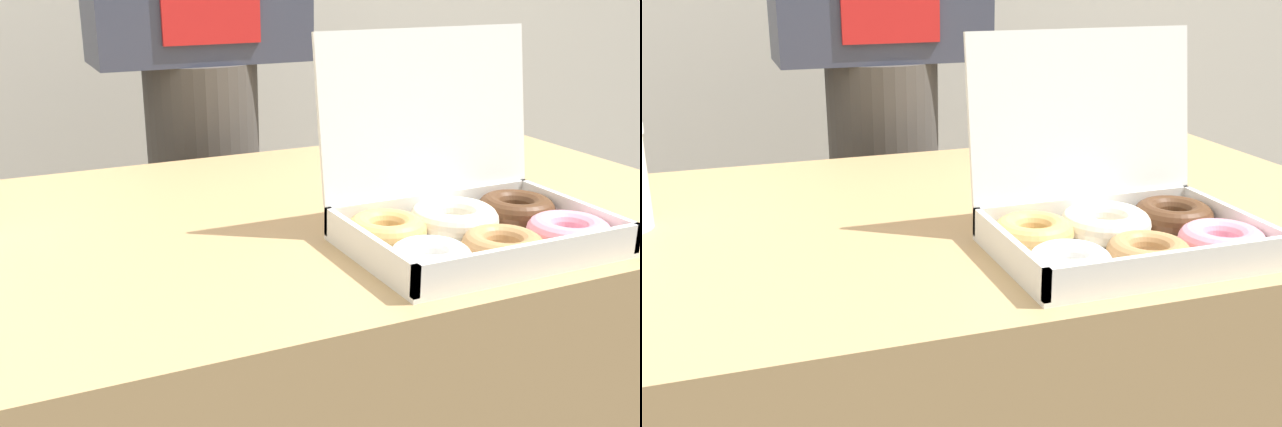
{
  "view_description": "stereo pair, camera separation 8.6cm",
  "coord_description": "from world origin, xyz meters",
  "views": [
    {
      "loc": [
        -0.42,
        -0.93,
        1.05
      ],
      "look_at": [
        -0.08,
        -0.18,
        0.78
      ],
      "focal_mm": 42.0,
      "sensor_mm": 36.0,
      "label": 1
    },
    {
      "loc": [
        -0.34,
        -0.96,
        1.05
      ],
      "look_at": [
        -0.08,
        -0.18,
        0.78
      ],
      "focal_mm": 42.0,
      "sensor_mm": 36.0,
      "label": 2
    }
  ],
  "objects": [
    {
      "name": "donut_box",
      "position": [
        0.12,
        -0.2,
        0.75
      ],
      "size": [
        0.33,
        0.26,
        0.26
      ],
      "color": "white",
      "rests_on": "table"
    },
    {
      "name": "table",
      "position": [
        0.0,
        0.0,
        0.36
      ],
      "size": [
        1.19,
        0.72,
        0.72
      ],
      "color": "tan",
      "rests_on": "ground_plane"
    },
    {
      "name": "person_customer",
      "position": [
        0.01,
        0.59,
        0.86
      ],
      "size": [
        0.43,
        0.24,
        1.62
      ],
      "color": "#4C4742",
      "rests_on": "ground_plane"
    }
  ]
}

